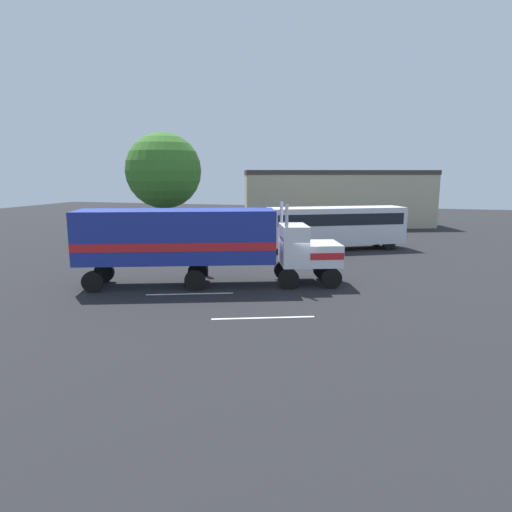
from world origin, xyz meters
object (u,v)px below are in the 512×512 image
object	(u,v)px
parked_bus	(336,224)
tree_left	(164,171)
person_bystander	(205,261)
semi_truck	(198,240)
parked_car	(164,240)

from	to	relation	value
parked_bus	tree_left	xyz separation A→B (m)	(-16.65, 3.19, 4.24)
parked_bus	person_bystander	bearing A→B (deg)	-119.59
tree_left	person_bystander	bearing A→B (deg)	-56.11
tree_left	semi_truck	bearing A→B (deg)	-58.52
semi_truck	parked_bus	distance (m)	15.24
semi_truck	parked_bus	xyz separation A→B (m)	(6.18, 13.92, -0.46)
tree_left	parked_bus	bearing A→B (deg)	-10.83
person_bystander	tree_left	distance (m)	18.74
parked_bus	semi_truck	bearing A→B (deg)	-113.94
parked_car	parked_bus	bearing A→B (deg)	16.43
person_bystander	parked_bus	xyz separation A→B (m)	(6.65, 11.71, 1.17)
person_bystander	parked_car	distance (m)	10.24
semi_truck	person_bystander	xyz separation A→B (m)	(-0.47, 2.21, -1.63)
semi_truck	parked_car	xyz separation A→B (m)	(-7.11, 10.00, -1.72)
person_bystander	parked_bus	bearing A→B (deg)	60.41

